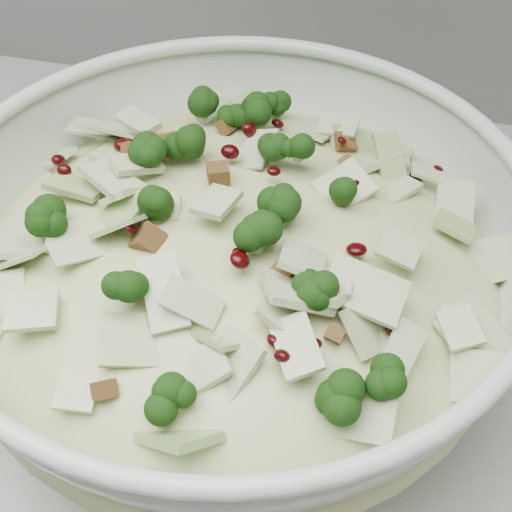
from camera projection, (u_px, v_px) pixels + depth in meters
The scene contains 2 objects.
mixing_bowl at pixel (234, 276), 0.52m from camera, with size 0.53×0.53×0.17m.
salad at pixel (233, 250), 0.50m from camera, with size 0.39×0.39×0.17m.
Camera 1 is at (-0.62, 1.27, 1.37)m, focal length 50.00 mm.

